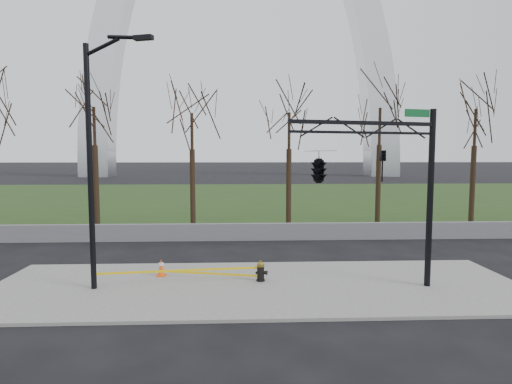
{
  "coord_description": "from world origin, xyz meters",
  "views": [
    {
      "loc": [
        -0.66,
        -13.93,
        4.5
      ],
      "look_at": [
        0.02,
        2.0,
        3.1
      ],
      "focal_mm": 29.48,
      "sensor_mm": 36.0,
      "label": 1
    }
  ],
  "objects_px": {
    "fire_hydrant": "(261,271)",
    "street_light": "(96,149)",
    "traffic_cone": "(161,268)",
    "traffic_signal_mast": "(342,166)"
  },
  "relations": [
    {
      "from": "fire_hydrant",
      "to": "street_light",
      "type": "distance_m",
      "value": 6.86
    },
    {
      "from": "traffic_signal_mast",
      "to": "fire_hydrant",
      "type": "bearing_deg",
      "value": 136.73
    },
    {
      "from": "street_light",
      "to": "traffic_cone",
      "type": "bearing_deg",
      "value": 55.4
    },
    {
      "from": "fire_hydrant",
      "to": "traffic_signal_mast",
      "type": "bearing_deg",
      "value": -12.8
    },
    {
      "from": "fire_hydrant",
      "to": "traffic_signal_mast",
      "type": "relative_size",
      "value": 0.12
    },
    {
      "from": "fire_hydrant",
      "to": "street_light",
      "type": "relative_size",
      "value": 0.09
    },
    {
      "from": "traffic_cone",
      "to": "traffic_signal_mast",
      "type": "xyz_separation_m",
      "value": [
        6.03,
        -2.23,
        3.74
      ]
    },
    {
      "from": "street_light",
      "to": "traffic_signal_mast",
      "type": "distance_m",
      "value": 7.83
    },
    {
      "from": "traffic_signal_mast",
      "to": "street_light",
      "type": "bearing_deg",
      "value": 161.7
    },
    {
      "from": "traffic_cone",
      "to": "street_light",
      "type": "distance_m",
      "value": 4.84
    }
  ]
}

